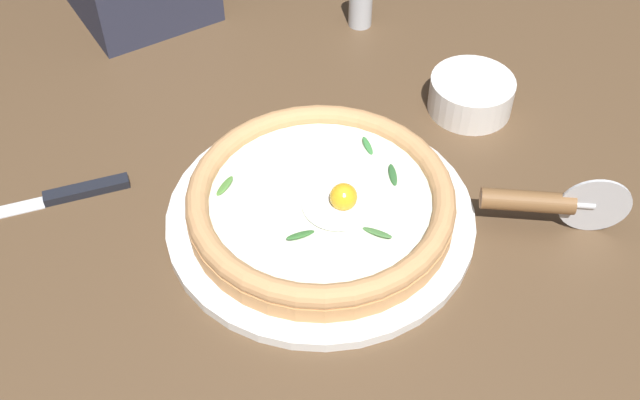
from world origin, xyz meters
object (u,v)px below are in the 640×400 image
at_px(pizza, 320,201).
at_px(table_knife, 59,197).
at_px(pepper_shaker, 361,0).
at_px(pizza_cutter, 545,202).
at_px(side_bowl, 471,95).

relative_size(pizza, table_knife, 1.29).
xyz_separation_m(pizza, table_knife, (0.25, -0.14, -0.03)).
distance_m(pizza, pepper_shaker, 0.37).
relative_size(pizza, pizza_cutter, 2.02).
bearing_deg(pizza, pepper_shaker, -122.66).
relative_size(pizza_cutter, pepper_shaker, 1.82).
bearing_deg(table_knife, pizza, 149.52).
bearing_deg(table_knife, pepper_shaker, -159.62).
bearing_deg(pizza_cutter, table_knife, -28.42).
relative_size(side_bowl, table_knife, 0.47).
bearing_deg(pizza, table_knife, -30.48).
bearing_deg(side_bowl, table_knife, -5.99).
distance_m(table_knife, pepper_shaker, 0.47).
distance_m(side_bowl, table_knife, 0.49).
height_order(side_bowl, table_knife, side_bowl).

